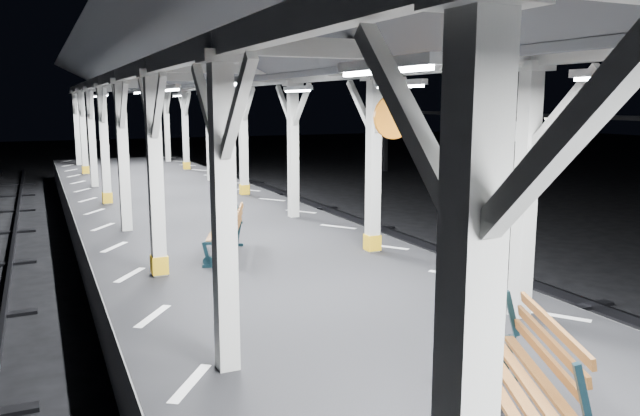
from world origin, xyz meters
TOP-DOWN VIEW (x-y plane):
  - ground at (0.00, 0.00)m, footprint 120.00×120.00m
  - platform at (0.00, 0.00)m, footprint 6.00×50.00m
  - hazard_stripes_left at (-2.45, 0.00)m, footprint 1.00×48.00m
  - hazard_stripes_right at (2.45, 0.00)m, footprint 1.00×48.00m
  - track_right at (5.00, 0.00)m, footprint 2.20×60.00m
  - canopy at (0.00, -0.01)m, footprint 5.40×49.00m
  - bench_near at (0.03, -4.23)m, footprint 1.35×1.91m
  - bench_mid at (-0.59, 2.76)m, footprint 1.16×1.77m

SIDE VIEW (x-z plane):
  - ground at x=0.00m, z-range 0.00..0.00m
  - track_right at x=5.00m, z-range 0.00..0.16m
  - platform at x=0.00m, z-range 0.00..1.00m
  - hazard_stripes_left at x=-2.45m, z-range 1.00..1.01m
  - hazard_stripes_right at x=2.45m, z-range 1.00..1.01m
  - bench_mid at x=-0.59m, z-range 1.03..1.93m
  - bench_near at x=0.03m, z-range 1.03..2.01m
  - canopy at x=0.00m, z-range 2.23..6.88m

